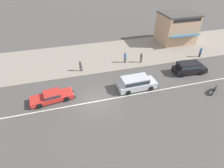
% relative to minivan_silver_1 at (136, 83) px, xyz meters
% --- Properties ---
extents(ground_plane, '(160.00, 160.00, 0.00)m').
position_rel_minivan_silver_1_xyz_m(ground_plane, '(-4.90, -1.06, -0.85)').
color(ground_plane, '#4C4947').
extents(lane_centre_stripe, '(50.40, 0.14, 0.01)m').
position_rel_minivan_silver_1_xyz_m(lane_centre_stripe, '(-4.90, -1.06, -0.84)').
color(lane_centre_stripe, silver).
rests_on(lane_centre_stripe, ground).
extents(kerb_strip, '(68.00, 10.00, 0.15)m').
position_rel_minivan_silver_1_xyz_m(kerb_strip, '(-4.90, 9.26, -0.77)').
color(kerb_strip, gray).
rests_on(kerb_strip, ground).
extents(minivan_silver_1, '(4.72, 2.02, 1.56)m').
position_rel_minivan_silver_1_xyz_m(minivan_silver_1, '(0.00, 0.00, 0.00)').
color(minivan_silver_1, '#B7BABF').
rests_on(minivan_silver_1, ground).
extents(minivan_black_2, '(4.52, 2.10, 1.56)m').
position_rel_minivan_silver_1_xyz_m(minivan_black_2, '(8.12, 1.37, -0.00)').
color(minivan_black_2, black).
rests_on(minivan_black_2, ground).
extents(sedan_red_4, '(4.78, 2.18, 1.06)m').
position_rel_minivan_silver_1_xyz_m(sedan_red_4, '(-9.54, 0.43, -0.31)').
color(sedan_red_4, red).
rests_on(sedan_red_4, ground).
extents(motorcycle_0, '(1.57, 1.11, 0.80)m').
position_rel_minivan_silver_1_xyz_m(motorcycle_0, '(8.51, -3.12, -0.42)').
color(motorcycle_0, black).
rests_on(motorcycle_0, ground).
extents(pedestrian_near_clock, '(0.34, 0.34, 1.59)m').
position_rel_minivan_silver_1_xyz_m(pedestrian_near_clock, '(-5.81, 5.43, 0.23)').
color(pedestrian_near_clock, '#232838').
rests_on(pedestrian_near_clock, kerb_strip).
extents(pedestrian_mid_kerb, '(0.34, 0.34, 1.64)m').
position_rel_minivan_silver_1_xyz_m(pedestrian_mid_kerb, '(0.69, 6.05, 0.26)').
color(pedestrian_mid_kerb, '#333338').
rests_on(pedestrian_mid_kerb, kerb_strip).
extents(pedestrian_by_shop, '(0.34, 0.34, 1.55)m').
position_rel_minivan_silver_1_xyz_m(pedestrian_by_shop, '(12.40, 4.70, 0.20)').
color(pedestrian_by_shop, '#333338').
rests_on(pedestrian_by_shop, kerb_strip).
extents(pedestrian_far_end, '(0.34, 0.34, 1.55)m').
position_rel_minivan_silver_1_xyz_m(pedestrian_far_end, '(2.97, 5.48, 0.20)').
color(pedestrian_far_end, '#4C4238').
rests_on(pedestrian_far_end, kerb_strip).
extents(shopfront_corner_warung, '(5.99, 5.71, 4.99)m').
position_rel_minivan_silver_1_xyz_m(shopfront_corner_warung, '(11.90, 11.22, 1.80)').
color(shopfront_corner_warung, tan).
rests_on(shopfront_corner_warung, kerb_strip).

